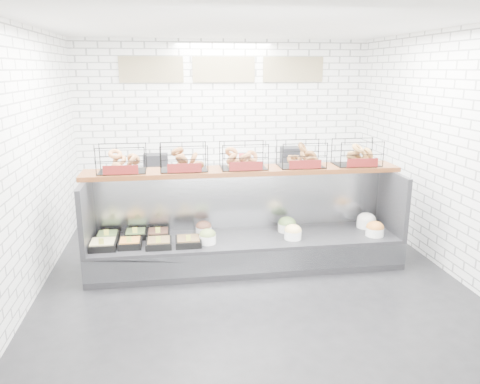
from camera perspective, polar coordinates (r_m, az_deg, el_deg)
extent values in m
plane|color=black|center=(5.98, 1.18, -10.04)|extent=(5.50, 5.50, 0.00)
cube|color=white|center=(8.21, -1.96, 7.71)|extent=(5.00, 0.02, 3.00)
cube|color=white|center=(5.67, -24.53, 3.19)|extent=(0.02, 5.50, 3.00)
cube|color=white|center=(6.42, 23.90, 4.47)|extent=(0.02, 5.50, 3.00)
cube|color=white|center=(5.45, 1.36, 19.94)|extent=(5.00, 5.50, 0.02)
cube|color=tan|center=(8.08, -10.76, 14.46)|extent=(1.05, 0.03, 0.42)
cube|color=tan|center=(8.12, -1.99, 14.70)|extent=(1.05, 0.03, 0.42)
cube|color=tan|center=(8.34, 6.50, 14.62)|extent=(1.05, 0.03, 0.42)
cube|color=black|center=(6.17, 0.73, -7.20)|extent=(4.00, 0.90, 0.40)
cube|color=#93969B|center=(5.77, 1.42, -8.61)|extent=(4.00, 0.03, 0.28)
cube|color=#93969B|center=(6.36, 0.16, -0.81)|extent=(4.00, 0.08, 0.80)
cube|color=black|center=(6.00, -18.20, -2.54)|extent=(0.06, 0.90, 0.80)
cube|color=black|center=(6.57, 17.98, -1.05)|extent=(0.06, 0.90, 0.80)
cube|color=black|center=(5.94, -16.36, -6.23)|extent=(0.33, 0.33, 0.08)
cube|color=#CBBD7D|center=(5.93, -16.38, -5.92)|extent=(0.28, 0.28, 0.04)
cube|color=#D2D349|center=(5.80, -16.57, -5.81)|extent=(0.06, 0.01, 0.08)
cube|color=black|center=(6.21, -15.82, -5.27)|extent=(0.28, 0.28, 0.08)
cube|color=olive|center=(6.20, -15.84, -4.97)|extent=(0.23, 0.23, 0.04)
cube|color=#D2D349|center=(6.09, -15.99, -4.78)|extent=(0.06, 0.01, 0.08)
cube|color=black|center=(5.90, -13.25, -6.16)|extent=(0.28, 0.28, 0.08)
cube|color=orange|center=(5.89, -13.27, -5.84)|extent=(0.23, 0.23, 0.04)
cube|color=#D2D349|center=(5.78, -13.38, -5.66)|extent=(0.06, 0.01, 0.08)
cube|color=black|center=(6.21, -12.59, -5.07)|extent=(0.28, 0.28, 0.08)
cube|color=olive|center=(6.19, -12.61, -4.77)|extent=(0.23, 0.23, 0.04)
cube|color=#D2D349|center=(6.09, -12.70, -4.58)|extent=(0.06, 0.01, 0.08)
cube|color=black|center=(5.84, -9.86, -6.21)|extent=(0.31, 0.31, 0.08)
cube|color=brown|center=(5.83, -9.88, -5.88)|extent=(0.26, 0.26, 0.04)
cube|color=#D2D349|center=(5.71, -9.92, -5.75)|extent=(0.06, 0.01, 0.08)
cube|color=black|center=(6.16, -9.92, -5.09)|extent=(0.29, 0.29, 0.08)
cube|color=brown|center=(6.15, -9.94, -4.78)|extent=(0.24, 0.24, 0.04)
cube|color=#D2D349|center=(6.03, -9.98, -4.61)|extent=(0.06, 0.01, 0.08)
cube|color=black|center=(5.84, -6.32, -6.06)|extent=(0.31, 0.31, 0.08)
cube|color=brown|center=(5.83, -6.33, -5.74)|extent=(0.27, 0.27, 0.04)
cube|color=#D2D349|center=(5.71, -6.31, -5.60)|extent=(0.06, 0.01, 0.08)
cylinder|color=white|center=(5.87, -3.97, -5.74)|extent=(0.21, 0.21, 0.11)
ellipsoid|color=olive|center=(5.85, -3.98, -5.19)|extent=(0.21, 0.21, 0.15)
cylinder|color=white|center=(6.17, -4.45, -4.71)|extent=(0.21, 0.21, 0.11)
ellipsoid|color=brown|center=(6.15, -4.46, -4.19)|extent=(0.21, 0.21, 0.15)
cylinder|color=white|center=(6.04, 6.45, -5.19)|extent=(0.22, 0.22, 0.11)
ellipsoid|color=#F1CB7B|center=(6.02, 6.47, -4.66)|extent=(0.22, 0.22, 0.15)
cylinder|color=white|center=(6.31, 5.74, -4.29)|extent=(0.24, 0.24, 0.11)
ellipsoid|color=#5E7F41|center=(6.29, 5.75, -3.77)|extent=(0.24, 0.24, 0.17)
cylinder|color=white|center=(6.36, 16.09, -4.66)|extent=(0.23, 0.23, 0.11)
ellipsoid|color=#C16F28|center=(6.34, 16.13, -4.15)|extent=(0.23, 0.23, 0.16)
cylinder|color=white|center=(6.67, 15.12, -3.71)|extent=(0.26, 0.26, 0.11)
ellipsoid|color=silver|center=(6.65, 15.16, -3.22)|extent=(0.25, 0.25, 0.18)
cube|color=#4A240F|center=(6.08, 0.43, 2.62)|extent=(4.10, 0.50, 0.06)
cube|color=black|center=(6.00, -14.22, 3.96)|extent=(0.60, 0.38, 0.34)
cube|color=#5C1211|center=(5.82, -14.35, 2.63)|extent=(0.42, 0.02, 0.11)
cube|color=black|center=(5.97, -6.87, 4.26)|extent=(0.60, 0.38, 0.34)
cube|color=#5C1211|center=(5.79, -6.79, 2.93)|extent=(0.42, 0.02, 0.11)
cube|color=black|center=(6.04, 0.44, 4.48)|extent=(0.60, 0.38, 0.34)
cube|color=#5C1211|center=(5.86, 0.74, 3.17)|extent=(0.42, 0.02, 0.11)
cube|color=black|center=(6.20, 7.48, 4.63)|extent=(0.60, 0.38, 0.34)
cube|color=#5C1211|center=(6.03, 7.96, 3.35)|extent=(0.42, 0.02, 0.11)
cube|color=black|center=(6.45, 14.07, 4.70)|extent=(0.60, 0.38, 0.34)
cube|color=#5C1211|center=(6.28, 14.71, 3.47)|extent=(0.42, 0.02, 0.11)
cube|color=#93969B|center=(8.10, -1.64, 0.04)|extent=(4.00, 0.60, 0.90)
cube|color=black|center=(7.91, -10.23, 3.68)|extent=(0.40, 0.30, 0.24)
cube|color=silver|center=(7.89, -5.84, 3.59)|extent=(0.35, 0.28, 0.18)
cylinder|color=red|center=(7.96, 0.19, 3.92)|extent=(0.09, 0.09, 0.22)
cube|color=black|center=(8.17, 6.13, 4.40)|extent=(0.30, 0.30, 0.30)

